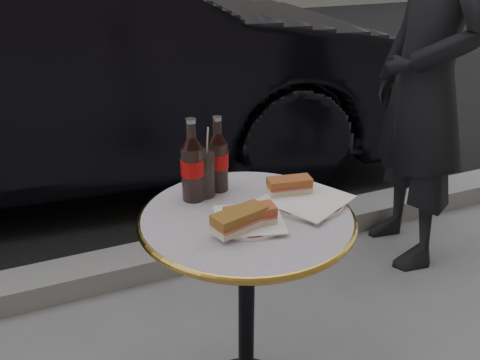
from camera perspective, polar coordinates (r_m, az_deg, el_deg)
name	(u,v)px	position (r m, az deg, el deg)	size (l,w,h in m)	color
asphalt_road	(65,75)	(6.41, -18.19, 10.59)	(40.00, 8.00, 0.00)	black
curb	(169,257)	(2.60, -7.53, -8.14)	(40.00, 0.20, 0.12)	gray
bistro_table	(246,317)	(1.73, 0.68, -14.44)	(0.62, 0.62, 0.73)	#BAB2C4
plate_left	(249,222)	(1.47, 0.99, -4.48)	(0.19, 0.19, 0.01)	white
plate_right	(306,201)	(1.60, 7.08, -2.22)	(0.23, 0.23, 0.01)	silver
sandwich_left_a	(239,221)	(1.41, -0.07, -4.40)	(0.15, 0.07, 0.05)	brown
sandwich_left_b	(250,217)	(1.44, 1.09, -3.92)	(0.14, 0.06, 0.05)	#B2522D
sandwich_right	(289,186)	(1.61, 5.29, -0.68)	(0.13, 0.06, 0.05)	#A5562A
cola_bottle_left	(192,160)	(1.56, -5.11, 2.14)	(0.07, 0.07, 0.25)	black
cola_bottle_right	(218,154)	(1.62, -2.39, 2.80)	(0.07, 0.07, 0.24)	black
cola_glass	(204,174)	(1.60, -3.88, 0.67)	(0.07, 0.07, 0.14)	black
parked_car	(54,65)	(3.44, -19.26, 11.50)	(4.50, 1.56, 1.48)	black
pedestrian	(425,85)	(2.53, 19.18, 9.52)	(0.62, 0.40, 1.70)	black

